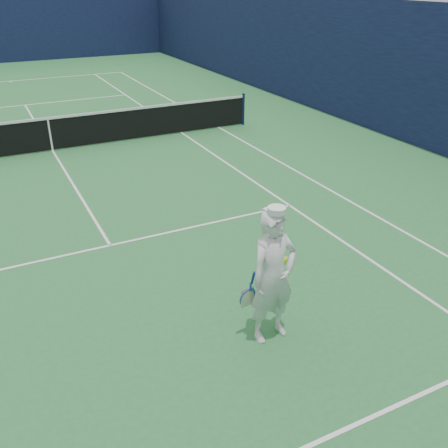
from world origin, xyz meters
name	(u,v)px	position (x,y,z in m)	size (l,w,h in m)	color
ground	(53,151)	(0.00, 0.00, 0.00)	(80.00, 80.00, 0.00)	#296D36
court_markings	(53,151)	(0.00, 0.00, 0.00)	(11.03, 23.83, 0.01)	white
windscreen_fence	(42,82)	(0.00, 0.00, 2.00)	(20.12, 36.12, 4.00)	#0F1639
tennis_net	(50,133)	(0.00, 0.00, 0.55)	(12.88, 0.09, 1.07)	#141E4C
tennis_player	(273,277)	(1.38, -10.05, 1.00)	(0.83, 0.54, 2.04)	white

